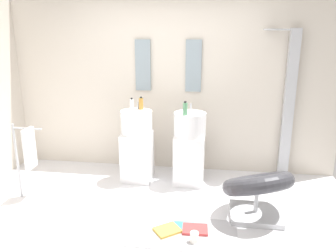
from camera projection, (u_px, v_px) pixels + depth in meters
name	position (u px, v px, depth m)	size (l,w,h in m)	color
ground_plane	(147.00, 225.00, 3.59)	(4.80, 3.60, 0.04)	silver
rear_partition	(169.00, 82.00, 4.80)	(4.80, 0.10, 2.60)	beige
pedestal_sink_left	(137.00, 145.00, 4.54)	(0.42, 0.42, 1.08)	white
pedestal_sink_right	(189.00, 147.00, 4.44)	(0.42, 0.42, 1.08)	white
vanity_mirror_left	(143.00, 65.00, 4.72)	(0.22, 0.03, 0.72)	#8C9EA8
vanity_mirror_right	(193.00, 66.00, 4.62)	(0.22, 0.03, 0.72)	#8C9EA8
shower_column	(288.00, 102.00, 4.51)	(0.49, 0.24, 2.05)	#B7BABF
lounge_chair	(257.00, 188.00, 3.63)	(1.07, 1.07, 0.65)	#B7BABF
towel_rack	(27.00, 150.00, 3.98)	(0.37, 0.22, 0.95)	#B7BABF
area_rug	(181.00, 233.00, 3.40)	(1.14, 0.61, 0.01)	#B2B2B7
magazine_teal	(184.00, 226.00, 3.49)	(0.22, 0.15, 0.03)	teal
magazine_red	(195.00, 229.00, 3.43)	(0.26, 0.20, 0.03)	#B73838
magazine_ochre	(167.00, 230.00, 3.42)	(0.25, 0.20, 0.03)	gold
coffee_mug	(194.00, 237.00, 3.23)	(0.08, 0.08, 0.11)	white
soap_bottle_white	(132.00, 104.00, 4.48)	(0.05, 0.05, 0.16)	white
soap_bottle_green	(185.00, 109.00, 4.17)	(0.06, 0.06, 0.18)	#59996B
soap_bottle_amber	(141.00, 104.00, 4.49)	(0.06, 0.06, 0.17)	#C68C38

